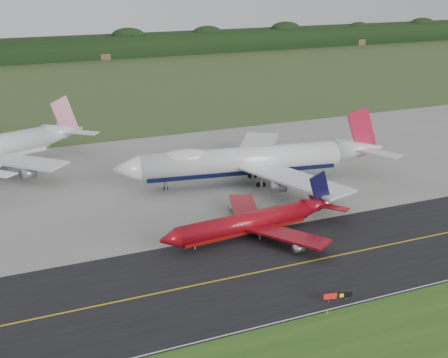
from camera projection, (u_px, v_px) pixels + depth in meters
The scene contains 10 objects.
ground at pixel (270, 258), 112.67m from camera, with size 600.00×600.00×0.00m, color #354C23.
taxiway at pixel (280, 268), 109.20m from camera, with size 400.00×32.00×0.02m, color black.
apron at pixel (175, 176), 156.84m from camera, with size 400.00×78.00×0.01m, color gray.
taxiway_centreline at pixel (280, 267), 109.20m from camera, with size 400.00×0.40×0.00m, color gold.
taxiway_edge_line at pixel (329, 310), 95.77m from camera, with size 400.00×0.25×0.00m, color silver.
horizon_treeline at pixel (41, 51), 348.04m from camera, with size 700.00×25.00×12.00m.
jet_ba_747 at pixel (251, 160), 150.27m from camera, with size 68.10×55.86×17.14m.
jet_red_737 at pixel (254, 221), 121.51m from camera, with size 39.45×32.02×10.64m.
taxiway_sign at pixel (338, 296), 97.69m from camera, with size 4.61×1.16×1.56m.
edge_marker_center at pixel (327, 313), 94.48m from camera, with size 0.16×0.16×0.50m, color yellow.
Camera 1 is at (-48.68, -90.03, 49.94)m, focal length 50.00 mm.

